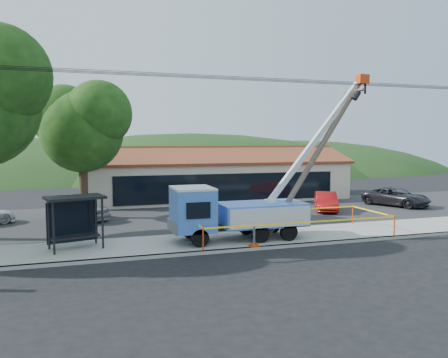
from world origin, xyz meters
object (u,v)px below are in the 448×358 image
bus_shelter (74,210)px  car_dark (396,207)px  utility_truck (236,210)px  car_silver (78,221)px  leaning_pole (319,149)px  car_red (326,212)px

bus_shelter → car_dark: bearing=1.8°
utility_truck → car_silver: 11.62m
car_silver → car_dark: (23.37, -1.10, 0.00)m
bus_shelter → car_dark: size_ratio=0.57×
bus_shelter → leaning_pole: bearing=-17.5°
car_red → utility_truck: bearing=-117.6°
bus_shelter → car_silver: size_ratio=0.57×
car_silver → car_dark: 23.40m
utility_truck → bus_shelter: utility_truck is taller
utility_truck → leaning_pole: 5.52m
utility_truck → car_red: utility_truck is taller
bus_shelter → car_dark: 24.42m
bus_shelter → car_red: (16.95, 6.41, -1.94)m
car_red → car_dark: car_dark is taller
bus_shelter → car_red: bearing=6.2°
utility_truck → car_dark: bearing=25.4°
utility_truck → car_dark: size_ratio=2.12×
car_silver → car_red: bearing=-37.1°
car_silver → utility_truck: bearing=-79.7°
bus_shelter → car_silver: 8.20m
utility_truck → leaning_pole: bearing=-0.9°
leaning_pole → car_dark: bearing=34.2°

